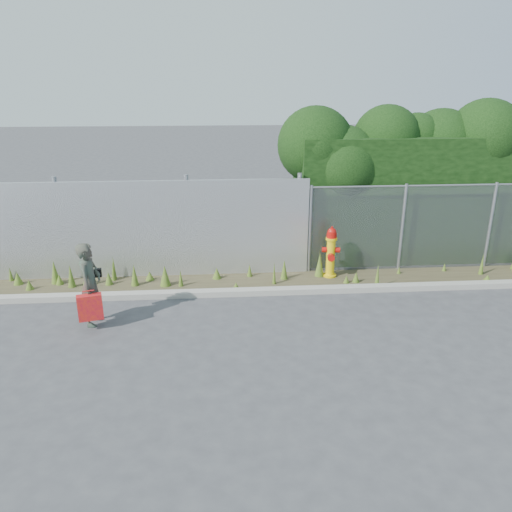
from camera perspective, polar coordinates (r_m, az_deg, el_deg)
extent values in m
plane|color=#3C3C3F|center=(8.91, 2.63, -9.09)|extent=(80.00, 80.00, 0.00)
cube|color=gray|center=(10.49, 1.48, -4.05)|extent=(16.00, 0.22, 0.12)
cube|color=#3F3824|center=(11.06, 1.17, -3.05)|extent=(16.00, 1.20, 0.01)
cone|color=#3D5A1B|center=(11.12, -13.73, -2.20)|extent=(0.17, 0.17, 0.49)
cone|color=#3D5A1B|center=(11.75, -22.02, -1.77)|extent=(0.19, 0.19, 0.54)
cone|color=#3D5A1B|center=(12.12, 24.90, -2.44)|extent=(0.23, 0.23, 0.19)
cone|color=#3D5A1B|center=(11.23, 11.36, -2.46)|extent=(0.16, 0.16, 0.24)
cone|color=#3D5A1B|center=(11.44, -18.68, -2.27)|extent=(0.24, 0.24, 0.41)
cone|color=#3D5A1B|center=(11.39, -12.05, -2.28)|extent=(0.21, 0.21, 0.21)
cone|color=#3D5A1B|center=(10.97, -10.36, -2.28)|extent=(0.24, 0.24, 0.47)
cone|color=#3D5A1B|center=(11.02, 13.71, -2.24)|extent=(0.11, 0.11, 0.54)
cone|color=#3D5A1B|center=(11.39, 7.27, -1.07)|extent=(0.21, 0.21, 0.55)
cone|color=#3D5A1B|center=(11.34, -16.48, -2.50)|extent=(0.17, 0.17, 0.31)
cone|color=#3D5A1B|center=(11.32, -0.74, -1.71)|extent=(0.13, 0.13, 0.30)
cone|color=#3D5A1B|center=(10.62, -2.30, -3.55)|extent=(0.17, 0.17, 0.19)
cone|color=#3D5A1B|center=(12.34, -26.25, -1.92)|extent=(0.10, 0.10, 0.33)
cone|color=#3D5A1B|center=(11.69, -24.49, -3.07)|extent=(0.18, 0.18, 0.23)
cone|color=#3D5A1B|center=(11.24, -4.51, -2.03)|extent=(0.21, 0.21, 0.26)
cone|color=#3D5A1B|center=(11.16, 10.29, -2.69)|extent=(0.13, 0.13, 0.18)
cone|color=#3D5A1B|center=(11.96, 16.01, -1.61)|extent=(0.09, 0.09, 0.18)
cone|color=#3D5A1B|center=(11.56, -15.93, -1.39)|extent=(0.09, 0.09, 0.54)
cone|color=#3D5A1B|center=(12.46, 20.72, -1.24)|extent=(0.09, 0.09, 0.20)
cone|color=#3D5A1B|center=(12.52, 24.42, -0.89)|extent=(0.10, 0.10, 0.51)
cone|color=#3D5A1B|center=(11.71, -21.54, -2.56)|extent=(0.17, 0.17, 0.24)
cone|color=#3D5A1B|center=(11.43, -20.40, -2.22)|extent=(0.16, 0.16, 0.51)
cone|color=#3D5A1B|center=(10.87, 2.09, -2.03)|extent=(0.08, 0.08, 0.52)
cone|color=#3D5A1B|center=(11.16, 3.24, -1.61)|extent=(0.16, 0.16, 0.46)
cone|color=#3D5A1B|center=(10.90, -8.61, -2.57)|extent=(0.11, 0.11, 0.39)
cone|color=#3D5A1B|center=(11.52, -16.00, -1.76)|extent=(0.10, 0.10, 0.44)
cone|color=#3D5A1B|center=(12.07, -25.57, -2.37)|extent=(0.21, 0.21, 0.29)
cube|color=#AEB0B5|center=(11.44, -15.54, 2.82)|extent=(8.50, 0.08, 2.20)
cylinder|color=gray|center=(11.84, -21.40, 2.99)|extent=(0.10, 0.10, 2.30)
cylinder|color=gray|center=(11.33, -7.74, 3.49)|extent=(0.10, 0.10, 2.30)
cylinder|color=gray|center=(11.45, 4.87, 3.77)|extent=(0.10, 0.10, 2.30)
cube|color=gray|center=(12.40, 20.91, 3.04)|extent=(6.50, 0.03, 2.00)
cylinder|color=gray|center=(12.17, 21.49, 7.55)|extent=(6.50, 0.04, 0.04)
cylinder|color=gray|center=(11.41, 6.18, 3.01)|extent=(0.07, 0.07, 2.05)
cylinder|color=gray|center=(11.98, 16.37, 3.13)|extent=(0.07, 0.07, 2.05)
cylinder|color=gray|center=(12.87, 25.18, 3.15)|extent=(0.07, 0.07, 2.05)
cube|color=black|center=(13.28, 20.60, 6.37)|extent=(7.30, 1.60, 3.00)
sphere|color=black|center=(12.12, 6.79, 12.51)|extent=(1.80, 1.80, 1.80)
sphere|color=black|center=(12.22, 9.79, 10.14)|extent=(1.90, 1.90, 1.90)
sphere|color=black|center=(12.58, 14.68, 12.83)|extent=(1.60, 1.60, 1.60)
sphere|color=black|center=(12.88, 17.87, 12.82)|extent=(1.15, 1.15, 1.15)
sphere|color=black|center=(13.28, 20.33, 11.78)|extent=(1.77, 1.77, 1.77)
sphere|color=black|center=(13.42, 24.69, 12.30)|extent=(1.78, 1.78, 1.78)
cylinder|color=yellow|center=(11.49, 8.40, -2.22)|extent=(0.29, 0.29, 0.06)
cylinder|color=yellow|center=(11.34, 8.51, -0.28)|extent=(0.19, 0.19, 0.89)
cylinder|color=yellow|center=(11.19, 8.63, 1.97)|extent=(0.25, 0.25, 0.05)
cylinder|color=#B20F0A|center=(11.17, 8.65, 2.33)|extent=(0.22, 0.22, 0.11)
sphere|color=#B20F0A|center=(11.15, 8.67, 2.69)|extent=(0.20, 0.20, 0.20)
cylinder|color=#B20F0A|center=(11.12, 8.69, 3.21)|extent=(0.05, 0.05, 0.05)
cylinder|color=#B20F0A|center=(11.24, 7.83, 0.68)|extent=(0.11, 0.12, 0.12)
cylinder|color=#B20F0A|center=(11.31, 9.29, 0.72)|extent=(0.11, 0.12, 0.12)
cylinder|color=#B20F0A|center=(11.18, 8.69, -0.16)|extent=(0.16, 0.13, 0.16)
imported|color=#0F6249|center=(9.48, -18.41, -3.07)|extent=(0.44, 0.61, 1.56)
cube|color=#AB092A|center=(9.36, -18.42, -5.57)|extent=(0.43, 0.16, 0.47)
cylinder|color=#AB092A|center=(9.24, -18.63, -3.80)|extent=(0.20, 0.02, 0.02)
cube|color=black|center=(9.60, -17.86, -1.85)|extent=(0.21, 0.09, 0.16)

